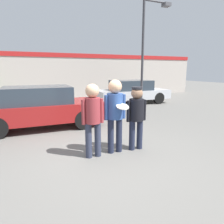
# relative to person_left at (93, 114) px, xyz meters

# --- Properties ---
(ground_plane) EXTENTS (56.00, 56.00, 0.00)m
(ground_plane) POSITION_rel_person_left_xyz_m (0.34, 0.06, -1.01)
(ground_plane) COLOR #66635E
(storefront_building) EXTENTS (24.00, 0.22, 3.21)m
(storefront_building) POSITION_rel_person_left_xyz_m (0.34, 10.77, 0.62)
(storefront_building) COLOR #B2A89E
(storefront_building) RESTS_ON ground
(person_left) EXTENTS (0.51, 0.34, 1.70)m
(person_left) POSITION_rel_person_left_xyz_m (0.00, 0.00, 0.00)
(person_left) COLOR #2D3347
(person_left) RESTS_ON ground
(person_middle_with_frisbee) EXTENTS (0.55, 0.61, 1.78)m
(person_middle_with_frisbee) POSITION_rel_person_left_xyz_m (0.57, 0.06, 0.07)
(person_middle_with_frisbee) COLOR #1E2338
(person_middle_with_frisbee) RESTS_ON ground
(person_right) EXTENTS (0.54, 0.37, 1.59)m
(person_right) POSITION_rel_person_left_xyz_m (1.14, 0.04, -0.06)
(person_right) COLOR #1E2338
(person_right) RESTS_ON ground
(parked_car_near) EXTENTS (4.25, 1.85, 1.45)m
(parked_car_near) POSITION_rel_person_left_xyz_m (-0.98, 3.09, -0.28)
(parked_car_near) COLOR maroon
(parked_car_near) RESTS_ON ground
(parked_car_far) EXTENTS (4.43, 1.92, 1.40)m
(parked_car_far) POSITION_rel_person_left_xyz_m (4.51, 6.67, -0.30)
(parked_car_far) COLOR #B7BABF
(parked_car_far) RESTS_ON ground
(street_lamp) EXTENTS (1.49, 0.35, 5.36)m
(street_lamp) POSITION_rel_person_left_xyz_m (4.25, 4.59, 2.33)
(street_lamp) COLOR #38383D
(street_lamp) RESTS_ON ground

